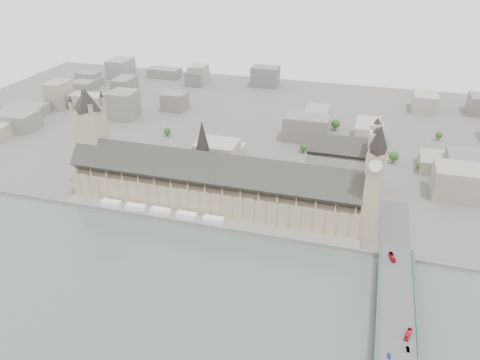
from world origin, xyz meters
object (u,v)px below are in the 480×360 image
(red_bus_south, at_px, (408,334))
(car_blue, at_px, (389,356))
(westminster_abbey, at_px, (344,162))
(red_bus_north, at_px, (392,257))
(palace_of_westminster, at_px, (212,185))
(westminster_bridge, at_px, (396,319))
(car_silver, at_px, (408,349))
(victoria_tower, at_px, (92,134))
(elizabeth_tower, at_px, (374,176))

(red_bus_south, bearing_deg, car_blue, -103.44)
(westminster_abbey, relative_size, red_bus_north, 6.22)
(palace_of_westminster, bearing_deg, westminster_bridge, -33.49)
(palace_of_westminster, xyz_separation_m, car_silver, (167.88, -136.28, -11.76))
(palace_of_westminster, relative_size, car_blue, 65.61)
(red_bus_north, bearing_deg, red_bus_south, -97.70)
(red_bus_south, bearing_deg, victoria_tower, 171.34)
(elizabeth_tower, distance_m, westminster_abbey, 96.91)
(palace_of_westminster, relative_size, victoria_tower, 2.65)
(red_bus_north, relative_size, car_blue, 2.71)
(palace_of_westminster, height_order, westminster_abbey, westminster_abbey)
(car_blue, bearing_deg, westminster_abbey, 93.77)
(elizabeth_tower, xyz_separation_m, westminster_bridge, (24.00, -95.50, -52.96))
(palace_of_westminster, xyz_separation_m, red_bus_north, (158.62, -49.51, -10.93))
(red_bus_north, height_order, red_bus_south, red_bus_north)
(victoria_tower, xyz_separation_m, westminster_abbey, (232.92, 69.00, -30.12))
(car_blue, height_order, car_silver, car_silver)
(elizabeth_tower, relative_size, red_bus_north, 9.83)
(palace_of_westminster, height_order, elizabeth_tower, elizabeth_tower)
(westminster_abbey, height_order, red_bus_north, westminster_abbey)
(red_bus_north, xyz_separation_m, car_blue, (-1.22, -94.99, -0.83))
(palace_of_westminster, relative_size, elizabeth_tower, 2.47)
(westminster_bridge, bearing_deg, westminster_abbey, 105.64)
(elizabeth_tower, relative_size, westminster_bridge, 0.33)
(car_silver, bearing_deg, victoria_tower, 145.87)
(car_blue, bearing_deg, elizabeth_tower, 90.14)
(westminster_abbey, xyz_separation_m, red_bus_north, (47.69, -124.81, -13.31))
(westminster_abbey, bearing_deg, palace_of_westminster, -145.83)
(red_bus_south, relative_size, car_blue, 2.50)
(red_bus_south, xyz_separation_m, car_silver, (-0.34, -11.20, -0.72))
(red_bus_south, xyz_separation_m, car_blue, (-10.82, -19.41, -0.72))
(elizabeth_tower, height_order, victoria_tower, elizabeth_tower)
(car_blue, xyz_separation_m, car_silver, (10.48, 8.22, 0.00))
(elizabeth_tower, distance_m, red_bus_south, 126.19)
(westminster_abbey, xyz_separation_m, car_blue, (46.47, -219.79, -14.14))
(westminster_abbey, bearing_deg, elizabeth_tower, -72.71)
(westminster_abbey, relative_size, car_silver, 16.20)
(palace_of_westminster, bearing_deg, victoria_tower, 177.04)
(westminster_bridge, relative_size, car_blue, 80.46)
(westminster_abbey, relative_size, car_blue, 16.84)
(palace_of_westminster, bearing_deg, elizabeth_tower, -4.85)
(westminster_abbey, distance_m, car_blue, 225.10)
(westminster_abbey, height_order, red_bus_south, westminster_abbey)
(red_bus_north, height_order, car_silver, red_bus_north)
(victoria_tower, height_order, red_bus_south, victoria_tower)
(victoria_tower, distance_m, westminster_bridge, 309.91)
(westminster_abbey, bearing_deg, car_blue, -78.06)
(car_blue, bearing_deg, westminster_bridge, 74.79)
(victoria_tower, height_order, westminster_bridge, victoria_tower)
(victoria_tower, xyz_separation_m, westminster_bridge, (284.00, -113.50, -50.08))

